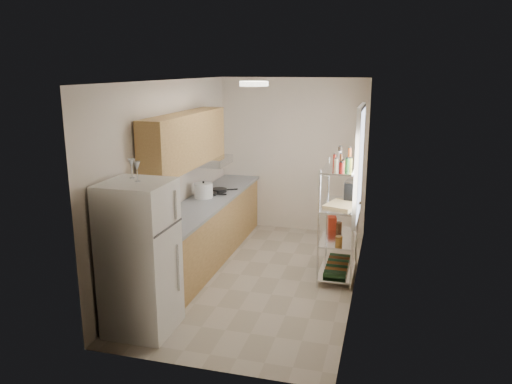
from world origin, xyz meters
TOP-DOWN VIEW (x-y plane):
  - room at (0.00, 0.00)m, footprint 2.52×4.42m
  - counter_run at (-0.92, 0.44)m, footprint 0.63×3.51m
  - upper_cabinets at (-1.05, 0.10)m, footprint 0.33×2.20m
  - range_hood at (-1.00, 0.90)m, footprint 0.50×0.60m
  - window at (1.23, 0.35)m, footprint 0.06×1.00m
  - bakers_rack at (1.00, 0.30)m, footprint 0.45×0.90m
  - ceiling_dome at (0.00, -0.30)m, footprint 0.34×0.34m
  - refrigerator at (-0.87, -1.66)m, footprint 0.67×0.67m
  - wine_glass_a at (-0.85, -1.65)m, footprint 0.07×0.07m
  - wine_glass_b at (-0.98, -1.51)m, footprint 0.07×0.07m
  - rice_cooker at (-1.00, 0.55)m, footprint 0.27×0.27m
  - frying_pan_large at (-0.98, 0.73)m, footprint 0.23×0.23m
  - frying_pan_small at (-0.90, 0.95)m, footprint 0.33×0.33m
  - cutting_board at (1.04, 0.24)m, footprint 0.47×0.54m
  - espresso_machine at (1.14, 0.51)m, footprint 0.19×0.26m
  - storage_bag at (0.88, 0.63)m, footprint 0.14×0.17m

SIDE VIEW (x-z plane):
  - counter_run at x=-0.92m, z-range 0.00..0.90m
  - storage_bag at x=0.88m, z-range 0.56..0.73m
  - refrigerator at x=-0.87m, z-range 0.00..1.63m
  - frying_pan_large at x=-0.98m, z-range 0.90..0.94m
  - frying_pan_small at x=-0.90m, z-range 0.90..0.95m
  - rice_cooker at x=-1.00m, z-range 0.90..1.12m
  - cutting_board at x=1.04m, z-range 1.01..1.04m
  - bakers_rack at x=1.00m, z-range 0.24..1.97m
  - espresso_machine at x=1.14m, z-range 1.01..1.29m
  - room at x=0.00m, z-range -0.01..2.61m
  - range_hood at x=-1.00m, z-range 1.33..1.45m
  - window at x=1.23m, z-range 0.82..2.28m
  - wine_glass_b at x=-0.98m, z-range 1.63..1.84m
  - wine_glass_a at x=-0.85m, z-range 1.63..1.84m
  - upper_cabinets at x=-1.05m, z-range 1.45..2.17m
  - ceiling_dome at x=0.00m, z-range 2.54..2.60m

